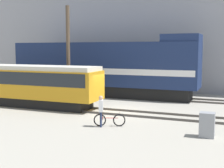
{
  "coord_description": "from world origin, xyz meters",
  "views": [
    {
      "loc": [
        7.79,
        -19.44,
        4.2
      ],
      "look_at": [
        -0.31,
        0.43,
        1.8
      ],
      "focal_mm": 50.0,
      "sensor_mm": 36.0,
      "label": 1
    }
  ],
  "objects_px": {
    "utility_pole_left": "(68,54)",
    "signal_box": "(207,125)",
    "streetcar": "(20,83)",
    "bicycle": "(110,120)",
    "person": "(101,108)",
    "freight_locomotive": "(104,68)"
  },
  "relations": [
    {
      "from": "streetcar",
      "to": "bicycle",
      "type": "distance_m",
      "value": 9.44
    },
    {
      "from": "person",
      "to": "signal_box",
      "type": "bearing_deg",
      "value": 1.13
    },
    {
      "from": "freight_locomotive",
      "to": "bicycle",
      "type": "bearing_deg",
      "value": -65.07
    },
    {
      "from": "freight_locomotive",
      "to": "utility_pole_left",
      "type": "height_order",
      "value": "utility_pole_left"
    },
    {
      "from": "streetcar",
      "to": "freight_locomotive",
      "type": "bearing_deg",
      "value": 60.49
    },
    {
      "from": "streetcar",
      "to": "signal_box",
      "type": "bearing_deg",
      "value": -14.76
    },
    {
      "from": "streetcar",
      "to": "signal_box",
      "type": "xyz_separation_m",
      "value": [
        13.82,
        -3.64,
        -1.12
      ]
    },
    {
      "from": "signal_box",
      "to": "utility_pole_left",
      "type": "bearing_deg",
      "value": 148.77
    },
    {
      "from": "person",
      "to": "signal_box",
      "type": "relative_size",
      "value": 1.43
    },
    {
      "from": "streetcar",
      "to": "bicycle",
      "type": "xyz_separation_m",
      "value": [
        8.68,
        -3.45,
        -1.37
      ]
    },
    {
      "from": "person",
      "to": "signal_box",
      "type": "distance_m",
      "value": 5.54
    },
    {
      "from": "freight_locomotive",
      "to": "signal_box",
      "type": "distance_m",
      "value": 14.58
    },
    {
      "from": "bicycle",
      "to": "freight_locomotive",
      "type": "bearing_deg",
      "value": 114.93
    },
    {
      "from": "person",
      "to": "bicycle",
      "type": "bearing_deg",
      "value": 37.54
    },
    {
      "from": "freight_locomotive",
      "to": "bicycle",
      "type": "xyz_separation_m",
      "value": [
        4.8,
        -10.32,
        -2.18
      ]
    },
    {
      "from": "streetcar",
      "to": "utility_pole_left",
      "type": "height_order",
      "value": "utility_pole_left"
    },
    {
      "from": "freight_locomotive",
      "to": "bicycle",
      "type": "height_order",
      "value": "freight_locomotive"
    },
    {
      "from": "streetcar",
      "to": "bicycle",
      "type": "height_order",
      "value": "streetcar"
    },
    {
      "from": "utility_pole_left",
      "to": "signal_box",
      "type": "height_order",
      "value": "utility_pole_left"
    },
    {
      "from": "signal_box",
      "to": "streetcar",
      "type": "bearing_deg",
      "value": 165.24
    },
    {
      "from": "freight_locomotive",
      "to": "streetcar",
      "type": "height_order",
      "value": "freight_locomotive"
    },
    {
      "from": "person",
      "to": "signal_box",
      "type": "height_order",
      "value": "person"
    }
  ]
}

